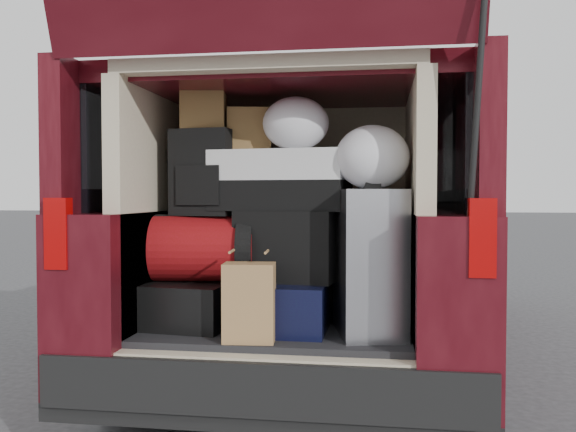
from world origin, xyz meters
name	(u,v)px	position (x,y,z in m)	size (l,w,h in m)	color
minivan	(315,231)	(0.00, 1.86, 0.91)	(1.90, 5.35, 2.77)	black
load_floor	(283,375)	(0.00, 0.28, 0.28)	(1.24, 1.05, 0.55)	black
black_hardshell	(197,302)	(-0.41, 0.16, 0.66)	(0.39, 0.53, 0.21)	black
navy_hardshell	(284,305)	(0.03, 0.12, 0.66)	(0.42, 0.51, 0.22)	black
silver_roller	(369,262)	(0.43, 0.06, 0.88)	(0.27, 0.44, 0.66)	white
kraft_bag	(249,302)	(-0.08, -0.16, 0.72)	(0.22, 0.14, 0.34)	#9D7646
red_duffel	(205,248)	(-0.37, 0.15, 0.92)	(0.49, 0.32, 0.32)	maroon
black_soft_case	(288,246)	(0.04, 0.15, 0.94)	(0.46, 0.28, 0.33)	black
backpack	(203,173)	(-0.38, 0.18, 1.29)	(0.29, 0.18, 0.42)	black
twotone_duffel	(281,181)	(0.00, 0.20, 1.25)	(0.64, 0.33, 0.29)	silver
grocery_sack_lower	(204,111)	(-0.38, 0.19, 1.60)	(0.21, 0.17, 0.19)	olive
grocery_sack_upper	(249,131)	(-0.17, 0.27, 1.50)	(0.21, 0.18, 0.21)	olive
plastic_bag_center	(296,124)	(0.08, 0.18, 1.52)	(0.32, 0.30, 0.25)	white
plastic_bag_right	(372,157)	(0.44, 0.05, 1.35)	(0.33, 0.31, 0.29)	white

